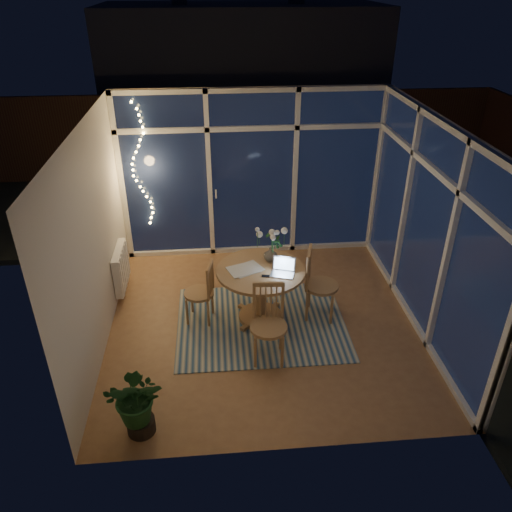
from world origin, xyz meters
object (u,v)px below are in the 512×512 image
dining_table (261,295)px  chair_front (269,326)px  laptop (283,267)px  chair_right (321,284)px  potted_plant (138,403)px  chair_left (199,292)px  flower_vase (270,253)px

dining_table → chair_front: chair_front is taller
chair_front → laptop: chair_front is taller
chair_right → chair_front: bearing=151.2°
laptop → potted_plant: size_ratio=0.38×
chair_left → flower_vase: (0.94, 0.16, 0.43)m
chair_right → laptop: chair_right is taller
chair_front → chair_left: bearing=138.3°
flower_vase → potted_plant: 2.52m
laptop → flower_vase: flower_vase is taller
laptop → potted_plant: (-1.62, -1.60, -0.49)m
chair_front → potted_plant: 1.68m
chair_front → potted_plant: size_ratio=1.29×
dining_table → potted_plant: dining_table is taller
chair_right → flower_vase: size_ratio=4.77×
chair_left → flower_vase: 1.04m
laptop → chair_left: bearing=-172.0°
chair_left → chair_front: bearing=55.7°
flower_vase → chair_front: bearing=-97.5°
dining_table → chair_right: 0.80m
dining_table → potted_plant: bearing=-128.1°
chair_right → dining_table: bearing=105.3°
chair_left → chair_right: chair_right is taller
chair_left → laptop: 1.14m
flower_vase → chair_right: bearing=-18.5°
potted_plant → chair_right: bearing=38.8°
dining_table → chair_right: chair_right is taller
chair_right → chair_front: (-0.77, -0.78, -0.01)m
potted_plant → laptop: bearing=44.6°
chair_right → laptop: (-0.53, -0.14, 0.37)m
chair_right → laptop: size_ratio=3.52×
dining_table → laptop: size_ratio=3.92×
potted_plant → dining_table: bearing=51.9°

